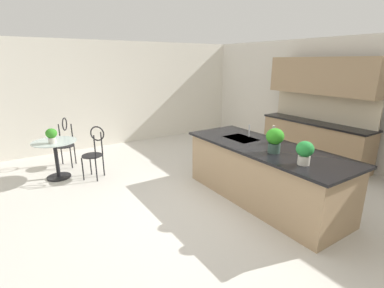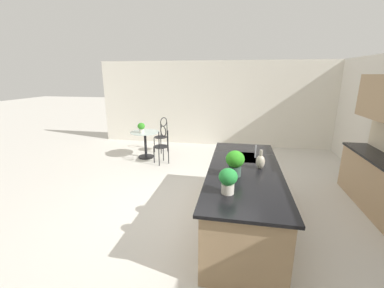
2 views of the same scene
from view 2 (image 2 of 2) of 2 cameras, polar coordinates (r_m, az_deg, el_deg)
name	(u,v)px [view 2 (image 2 of 2)]	position (r m, az deg, el deg)	size (l,w,h in m)	color
ground_plane	(192,208)	(4.54, 0.09, -14.44)	(40.00, 40.00, 0.00)	beige
wall_left_window	(216,104)	(8.20, 5.62, 9.11)	(0.12, 7.80, 2.70)	silver
kitchen_island	(243,196)	(4.00, 11.60, -11.64)	(2.80, 1.06, 0.92)	tan
bistro_table	(145,142)	(7.09, -10.64, 0.43)	(0.80, 0.80, 0.74)	black
chair_near_window	(162,143)	(6.46, -6.93, 0.27)	(0.54, 0.54, 1.04)	black
chair_by_island	(162,133)	(7.55, -6.92, 2.51)	(0.52, 0.51, 1.04)	black
sink_faucet	(255,151)	(4.30, 14.33, -1.67)	(0.02, 0.02, 0.22)	#B2B5BA
potted_plant_on_table	(141,127)	(6.88, -11.55, 3.80)	(0.20, 0.20, 0.28)	beige
potted_plant_counter_far	(228,179)	(2.96, 8.27, -8.01)	(0.22, 0.22, 0.31)	beige
potted_plant_counter_near	(235,162)	(3.46, 9.84, -4.02)	(0.26, 0.26, 0.36)	#385147
vase_on_counter	(260,161)	(3.83, 15.42, -3.89)	(0.13, 0.13, 0.29)	#BCB29E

